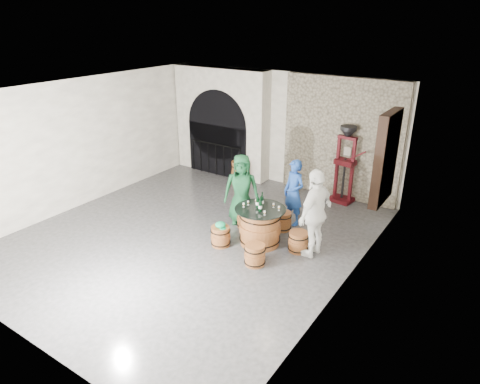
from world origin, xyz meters
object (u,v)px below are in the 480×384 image
Objects in this scene: barrel_stool_left at (246,218)px; barrel_stool_near_right at (255,255)px; barrel_stool_right at (298,242)px; wine_bottle_center at (260,205)px; barrel_table at (260,226)px; wine_bottle_left at (258,202)px; barrel_stool_near_left at (221,236)px; wine_bottle_right at (262,200)px; corking_press at (346,159)px; side_barrel at (240,173)px; barrel_stool_far at (282,221)px; person_blue at (294,193)px; person_green at (242,189)px; person_white at (315,213)px.

barrel_stool_left is 1.65m from barrel_stool_near_right.
wine_bottle_center reaches higher than barrel_stool_right.
barrel_table is 3.35× the size of wine_bottle_left.
barrel_table is at bearing 38.79° from barrel_stool_near_left.
wine_bottle_right is at bearing 113.67° from barrel_stool_near_right.
barrel_stool_near_left is 4.02m from corking_press.
barrel_stool_right is 4.04m from side_barrel.
barrel_stool_far is 1.22m from wine_bottle_center.
barrel_stool_near_right is 4.38m from side_barrel.
person_blue is at bearing 66.30° from barrel_stool_near_left.
barrel_table is 0.65× the size of person_green.
barrel_stool_far is 0.23× the size of person_white.
wine_bottle_right is at bearing -61.41° from person_green.
corking_press is (0.28, 3.92, 0.97)m from barrel_stool_near_right.
person_white reaches higher than barrel_stool_right.
person_green is (-0.92, 0.67, 0.42)m from barrel_table.
barrel_stool_far is 1.00× the size of barrel_stool_right.
wine_bottle_center is (0.14, -0.12, 0.00)m from wine_bottle_left.
barrel_table is 0.87m from barrel_stool_near_right.
wine_bottle_center is (0.06, -0.11, 0.55)m from barrel_table.
wine_bottle_center is at bearing -68.20° from person_green.
wine_bottle_left is at bearing -72.10° from person_white.
side_barrel is at bearing 94.96° from person_green.
wine_bottle_right is at bearing 113.31° from wine_bottle_center.
corking_press is (-0.51, 2.90, 0.25)m from person_white.
barrel_stool_near_right is 0.26× the size of person_green.
barrel_stool_left is 1.00× the size of barrel_stool_near_left.
wine_bottle_left is at bearing -67.88° from person_green.
barrel_stool_near_right is 1.16m from wine_bottle_left.
person_white reaches higher than barrel_stool_near_right.
barrel_stool_far is 1.05m from wine_bottle_right.
wine_bottle_left is (-0.21, -1.27, 0.18)m from person_blue.
wine_bottle_center is at bearing -159.18° from barrel_stool_right.
wine_bottle_left is 1.00× the size of wine_bottle_center.
wine_bottle_right reaches higher than barrel_stool_left.
corking_press is (0.71, 3.14, 0.22)m from wine_bottle_left.
side_barrel reaches higher than barrel_stool_near_right.
barrel_stool_far is 0.28× the size of person_blue.
barrel_stool_far is 1.35× the size of wine_bottle_center.
wine_bottle_center is at bearing -40.21° from wine_bottle_left.
person_green is 5.16× the size of wine_bottle_left.
person_blue is (0.13, 1.28, 0.37)m from barrel_table.
barrel_table is at bearing -49.11° from side_barrel.
person_white is at bearing 23.38° from barrel_stool_near_left.
wine_bottle_right reaches higher than barrel_stool_near_right.
corking_press is at bearing 8.73° from side_barrel.
barrel_stool_left is 0.68m from person_green.
person_white is 5.78× the size of wine_bottle_right.
side_barrel is at bearing 127.78° from barrel_stool_near_right.
barrel_stool_near_right is at bearing -66.33° from wine_bottle_right.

